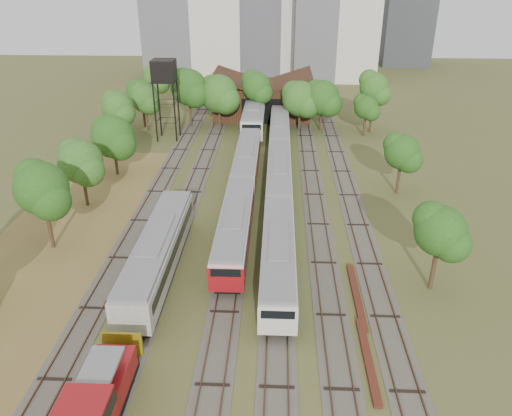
{
  "coord_description": "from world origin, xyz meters",
  "views": [
    {
      "loc": [
        1.76,
        -26.97,
        23.53
      ],
      "look_at": [
        -0.21,
        16.13,
        2.5
      ],
      "focal_mm": 35.0,
      "sensor_mm": 36.0,
      "label": 1
    }
  ],
  "objects_px": {
    "railcar_green_set": "(279,176)",
    "shunter_locomotive": "(98,401)",
    "railcar_red_set": "(242,190)",
    "water_tower": "(164,73)"
  },
  "relations": [
    {
      "from": "railcar_red_set",
      "to": "water_tower",
      "type": "relative_size",
      "value": 2.98
    },
    {
      "from": "water_tower",
      "to": "shunter_locomotive",
      "type": "bearing_deg",
      "value": -82.69
    },
    {
      "from": "railcar_green_set",
      "to": "shunter_locomotive",
      "type": "relative_size",
      "value": 6.43
    },
    {
      "from": "railcar_red_set",
      "to": "railcar_green_set",
      "type": "distance_m",
      "value": 5.61
    },
    {
      "from": "shunter_locomotive",
      "to": "water_tower",
      "type": "relative_size",
      "value": 0.7
    },
    {
      "from": "railcar_red_set",
      "to": "water_tower",
      "type": "distance_m",
      "value": 27.08
    },
    {
      "from": "shunter_locomotive",
      "to": "water_tower",
      "type": "distance_m",
      "value": 52.74
    },
    {
      "from": "railcar_green_set",
      "to": "shunter_locomotive",
      "type": "distance_m",
      "value": 34.51
    },
    {
      "from": "railcar_red_set",
      "to": "water_tower",
      "type": "height_order",
      "value": "water_tower"
    },
    {
      "from": "railcar_green_set",
      "to": "shunter_locomotive",
      "type": "bearing_deg",
      "value": -106.85
    }
  ]
}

